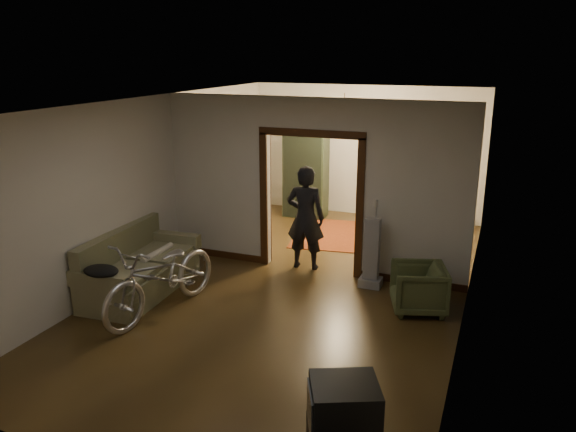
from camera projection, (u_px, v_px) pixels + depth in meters
The scene contains 23 objects.
floor at pixel (295, 285), 8.65m from camera, with size 5.00×8.50×0.01m, color #32230F.
ceiling at pixel (296, 101), 7.86m from camera, with size 5.00×8.50×0.01m, color white.
wall_back at pixel (365, 151), 12.05m from camera, with size 5.00×0.02×2.80m, color beige.
wall_left at pixel (152, 184), 9.13m from camera, with size 0.02×8.50×2.80m, color beige.
wall_right at pixel (473, 215), 7.38m from camera, with size 0.02×8.50×2.80m, color beige.
partition_wall at pixel (312, 187), 8.93m from camera, with size 5.00×0.14×2.80m, color beige.
door_casing at pixel (312, 205), 9.01m from camera, with size 1.74×0.20×2.32m, color #321A0B.
far_window at pixel (398, 147), 11.73m from camera, with size 0.98×0.06×1.28m, color black.
chandelier at pixel (344, 115), 10.22m from camera, with size 0.24×0.24×0.24m, color #FFE0A5.
light_switch at pixel (375, 203), 8.54m from camera, with size 0.08×0.01×0.12m, color silver.
sofa at pixel (140, 263), 8.31m from camera, with size 0.90×2.01×0.92m, color #656744.
rolled_paper at pixel (157, 253), 8.53m from camera, with size 0.09×0.09×0.76m, color beige.
jacket at pixel (101, 271), 7.42m from camera, with size 0.49×0.37×0.14m, color black.
bicycle at pixel (162, 276), 7.61m from camera, with size 0.72×2.06×1.08m, color silver.
armchair at pixel (418, 288), 7.74m from camera, with size 0.71×0.73×0.66m, color #434E2C.
crt_tv at pixel (344, 409), 4.53m from camera, with size 0.54×0.48×0.47m, color black.
vacuum at pixel (372, 253), 8.48m from camera, with size 0.34×0.27×1.09m, color gray.
person at pixel (305, 218), 9.14m from camera, with size 0.63×0.41×1.73m, color black.
oriental_rug at pixel (334, 234), 11.03m from camera, with size 1.48×1.95×0.01m, color #63220F.
locker at pixel (306, 176), 12.06m from camera, with size 0.90×0.50×1.80m, color #28341F.
globe at pixel (306, 127), 11.77m from camera, with size 0.31×0.31×0.31m, color #1E5972.
desk at pixel (407, 206), 11.56m from camera, with size 1.09×0.61×0.81m, color black.
desk_chair at pixel (385, 208), 11.42m from camera, with size 0.36×0.36×0.82m, color black.
Camera 1 is at (2.82, -7.49, 3.48)m, focal length 35.00 mm.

